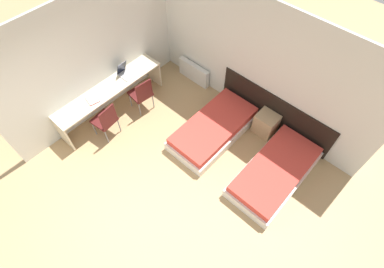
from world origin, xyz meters
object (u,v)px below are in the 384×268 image
Objects in this scene: nightstand at (266,124)px; chair_near_notebook at (106,120)px; bed_near_door at (275,172)px; laptop at (125,73)px; bed_near_window at (214,129)px; chair_near_laptop at (142,93)px.

chair_near_notebook reaches higher than nightstand.
laptop is at bearing -172.04° from bed_near_door.
bed_near_door is 3.51m from chair_near_notebook.
laptop is (-3.65, -0.51, 0.61)m from bed_near_door.
laptop is (-2.88, -1.30, 0.54)m from nightstand.
bed_near_window is 2.26m from laptop.
bed_near_door is 5.88× the size of laptop.
chair_near_laptop is at bearing 83.54° from chair_near_notebook.
bed_near_window is 2.17× the size of chair_near_laptop.
bed_near_window is 5.88× the size of laptop.
bed_near_window is 1.73m from chair_near_laptop.
bed_near_door is at bearing 0.00° from bed_near_window.
laptop is (-0.49, 0.01, 0.28)m from chair_near_laptop.
chair_near_notebook is (0.00, -0.98, 0.00)m from chair_near_laptop.
bed_near_door is 3.90× the size of nightstand.
nightstand is (-0.77, 0.79, 0.07)m from bed_near_door.
laptop is at bearing -173.83° from chair_near_laptop.
bed_near_window is 1.11m from nightstand.
laptop reaches higher than bed_near_window.
chair_near_laptop reaches higher than bed_near_window.
chair_near_laptop is 2.71× the size of laptop.
chair_near_notebook is at bearing -137.31° from bed_near_window.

